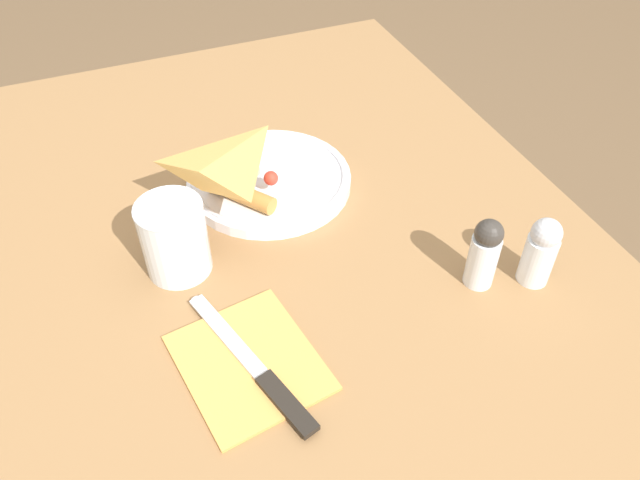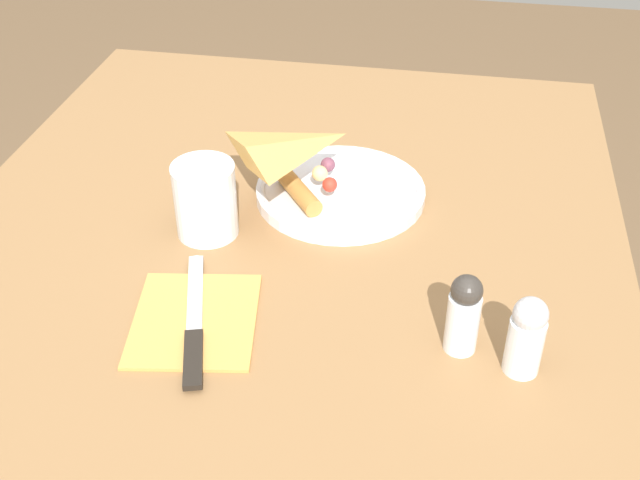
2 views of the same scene
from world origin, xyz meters
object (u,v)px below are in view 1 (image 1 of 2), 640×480
at_px(milk_glass, 175,240).
at_px(salt_shaker, 541,251).
at_px(plate_pizza, 268,177).
at_px(dining_table, 250,283).
at_px(pepper_shaker, 484,253).
at_px(napkin_folded, 249,362).
at_px(butter_knife, 255,367).

distance_m(milk_glass, salt_shaker, 0.43).
bearing_deg(plate_pizza, milk_glass, 125.90).
xyz_separation_m(dining_table, pepper_shaker, (-0.19, -0.23, 0.15)).
bearing_deg(dining_table, napkin_folded, 164.26).
relative_size(dining_table, butter_knife, 4.64).
xyz_separation_m(dining_table, butter_knife, (-0.22, 0.05, 0.11)).
distance_m(napkin_folded, pepper_shaker, 0.29).
bearing_deg(napkin_folded, butter_knife, -163.58).
height_order(dining_table, butter_knife, butter_knife).
distance_m(plate_pizza, salt_shaker, 0.37).
relative_size(plate_pizza, salt_shaker, 2.49).
height_order(butter_knife, salt_shaker, salt_shaker).
bearing_deg(plate_pizza, dining_table, 141.15).
bearing_deg(napkin_folded, milk_glass, 11.69).
relative_size(napkin_folded, salt_shaker, 1.92).
relative_size(plate_pizza, pepper_shaker, 2.42).
relative_size(plate_pizza, milk_glass, 2.35).
bearing_deg(plate_pizza, butter_knife, 158.50).
bearing_deg(napkin_folded, pepper_shaker, -88.04).
distance_m(butter_knife, salt_shaker, 0.35).
distance_m(dining_table, pepper_shaker, 0.34).
xyz_separation_m(milk_glass, butter_knife, (-0.18, -0.04, -0.04)).
distance_m(butter_knife, pepper_shaker, 0.29).
bearing_deg(plate_pizza, napkin_folded, 157.08).
bearing_deg(salt_shaker, pepper_shaker, 71.54).
distance_m(plate_pizza, pepper_shaker, 0.32).
xyz_separation_m(butter_knife, salt_shaker, (0.00, -0.35, 0.04)).
bearing_deg(milk_glass, dining_table, -68.95).
xyz_separation_m(dining_table, napkin_folded, (-0.20, 0.06, 0.10)).
bearing_deg(napkin_folded, salt_shaker, -91.80).
xyz_separation_m(milk_glass, salt_shaker, (-0.18, -0.39, 0.00)).
bearing_deg(pepper_shaker, butter_knife, 94.31).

